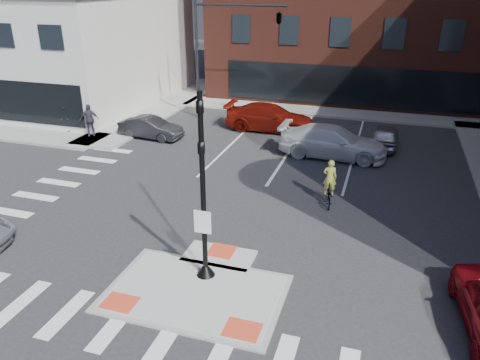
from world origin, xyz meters
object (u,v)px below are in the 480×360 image
(bg_car_silver, at_px, (385,136))
(cyclist, at_px, (329,190))
(bg_car_dark, at_px, (151,128))
(bg_car_red, at_px, (270,118))
(pedestrian_b, at_px, (89,120))
(pedestrian_a, at_px, (66,119))
(white_pickup, at_px, (333,142))

(bg_car_silver, bearing_deg, cyclist, 78.56)
(bg_car_dark, xyz_separation_m, bg_car_red, (6.45, 3.76, 0.18))
(cyclist, height_order, pedestrian_b, pedestrian_b)
(bg_car_red, relative_size, cyclist, 2.79)
(pedestrian_a, bearing_deg, bg_car_dark, 41.06)
(white_pickup, height_order, bg_car_silver, white_pickup)
(white_pickup, height_order, cyclist, cyclist)
(bg_car_dark, xyz_separation_m, bg_car_silver, (13.50, 2.71, -0.01))
(bg_car_dark, height_order, pedestrian_a, pedestrian_a)
(cyclist, xyz_separation_m, pedestrian_b, (-15.00, 4.78, 0.43))
(bg_car_silver, xyz_separation_m, pedestrian_a, (-18.88, -3.55, 0.32))
(bg_car_silver, distance_m, cyclist, 8.78)
(bg_car_red, xyz_separation_m, pedestrian_a, (-11.83, -4.61, 0.13))
(bg_car_silver, height_order, pedestrian_a, pedestrian_a)
(cyclist, relative_size, pedestrian_b, 1.06)
(bg_car_red, height_order, pedestrian_b, pedestrian_b)
(white_pickup, distance_m, bg_car_dark, 10.87)
(cyclist, height_order, pedestrian_a, cyclist)
(pedestrian_a, xyz_separation_m, pedestrian_b, (1.88, -0.22, 0.16))
(bg_car_red, height_order, pedestrian_a, pedestrian_a)
(cyclist, bearing_deg, bg_car_silver, -113.23)
(bg_car_dark, xyz_separation_m, cyclist, (11.50, -5.84, 0.04))
(bg_car_silver, relative_size, cyclist, 1.83)
(bg_car_dark, relative_size, pedestrian_b, 2.04)
(bg_car_dark, relative_size, bg_car_red, 0.69)
(bg_car_silver, bearing_deg, bg_car_red, -6.79)
(pedestrian_b, bearing_deg, bg_car_dark, -12.99)
(bg_car_dark, distance_m, cyclist, 12.90)
(bg_car_dark, bearing_deg, pedestrian_b, 111.56)
(white_pickup, relative_size, bg_car_red, 1.01)
(pedestrian_a, height_order, pedestrian_b, pedestrian_b)
(bg_car_silver, height_order, bg_car_red, bg_car_red)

